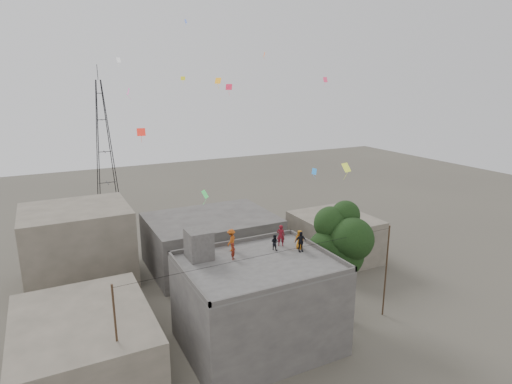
{
  "coord_description": "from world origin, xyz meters",
  "views": [
    {
      "loc": [
        -12.03,
        -23.36,
        17.82
      ],
      "look_at": [
        0.84,
        1.98,
        10.43
      ],
      "focal_mm": 30.0,
      "sensor_mm": 36.0,
      "label": 1
    }
  ],
  "objects_px": {
    "tree": "(342,242)",
    "transmission_tower": "(104,145)",
    "person_dark_adult": "(301,242)",
    "stair_head_box": "(199,244)",
    "person_red_adult": "(281,235)"
  },
  "relations": [
    {
      "from": "person_dark_adult",
      "to": "transmission_tower",
      "type": "bearing_deg",
      "value": 109.69
    },
    {
      "from": "tree",
      "to": "stair_head_box",
      "type": "bearing_deg",
      "value": 169.26
    },
    {
      "from": "stair_head_box",
      "to": "person_red_adult",
      "type": "xyz_separation_m",
      "value": [
        6.08,
        -0.58,
        -0.2
      ]
    },
    {
      "from": "stair_head_box",
      "to": "person_dark_adult",
      "type": "bearing_deg",
      "value": -17.67
    },
    {
      "from": "tree",
      "to": "transmission_tower",
      "type": "xyz_separation_m",
      "value": [
        -11.37,
        39.4,
        2.97
      ]
    },
    {
      "from": "stair_head_box",
      "to": "person_red_adult",
      "type": "bearing_deg",
      "value": -5.48
    },
    {
      "from": "tree",
      "to": "transmission_tower",
      "type": "relative_size",
      "value": 0.45
    },
    {
      "from": "person_dark_adult",
      "to": "tree",
      "type": "bearing_deg",
      "value": 11.23
    },
    {
      "from": "transmission_tower",
      "to": "person_red_adult",
      "type": "relative_size",
      "value": 12.43
    },
    {
      "from": "stair_head_box",
      "to": "tree",
      "type": "distance_m",
      "value": 10.8
    },
    {
      "from": "stair_head_box",
      "to": "tree",
      "type": "height_order",
      "value": "tree"
    },
    {
      "from": "stair_head_box",
      "to": "tree",
      "type": "relative_size",
      "value": 0.22
    },
    {
      "from": "transmission_tower",
      "to": "person_dark_adult",
      "type": "distance_m",
      "value": 40.35
    },
    {
      "from": "transmission_tower",
      "to": "person_dark_adult",
      "type": "relative_size",
      "value": 13.58
    },
    {
      "from": "transmission_tower",
      "to": "person_dark_adult",
      "type": "xyz_separation_m",
      "value": [
        7.59,
        -39.56,
        -2.23
      ]
    }
  ]
}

